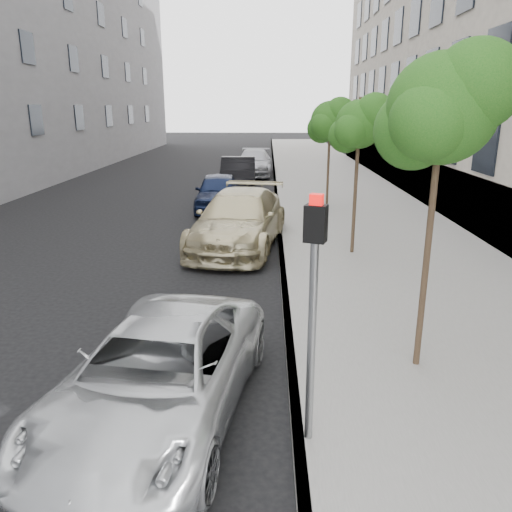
{
  "coord_description": "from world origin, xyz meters",
  "views": [
    {
      "loc": [
        0.77,
        -5.83,
        4.14
      ],
      "look_at": [
        0.56,
        2.99,
        1.5
      ],
      "focal_mm": 35.0,
      "sensor_mm": 36.0,
      "label": 1
    }
  ],
  "objects_px": {
    "tree_mid": "(360,124)",
    "sedan_blue": "(218,192)",
    "tree_near": "(444,109)",
    "sedan_rear": "(254,163)",
    "tree_far": "(331,121)",
    "sedan_black": "(238,174)",
    "signal_pole": "(313,294)",
    "suv": "(239,220)",
    "minivan": "(158,374)"
  },
  "relations": [
    {
      "from": "sedan_rear",
      "to": "suv",
      "type": "bearing_deg",
      "value": -88.52
    },
    {
      "from": "tree_far",
      "to": "minivan",
      "type": "relative_size",
      "value": 0.9
    },
    {
      "from": "signal_pole",
      "to": "suv",
      "type": "xyz_separation_m",
      "value": [
        -1.4,
        9.48,
        -1.24
      ]
    },
    {
      "from": "tree_near",
      "to": "tree_mid",
      "type": "distance_m",
      "value": 6.51
    },
    {
      "from": "tree_mid",
      "to": "sedan_blue",
      "type": "relative_size",
      "value": 0.99
    },
    {
      "from": "tree_far",
      "to": "sedan_blue",
      "type": "bearing_deg",
      "value": 176.86
    },
    {
      "from": "signal_pole",
      "to": "sedan_rear",
      "type": "xyz_separation_m",
      "value": [
        -1.4,
        26.26,
        -1.3
      ]
    },
    {
      "from": "suv",
      "to": "sedan_rear",
      "type": "height_order",
      "value": "suv"
    },
    {
      "from": "signal_pole",
      "to": "suv",
      "type": "bearing_deg",
      "value": 118.58
    },
    {
      "from": "tree_far",
      "to": "suv",
      "type": "distance_m",
      "value": 6.96
    },
    {
      "from": "suv",
      "to": "sedan_blue",
      "type": "height_order",
      "value": "suv"
    },
    {
      "from": "sedan_blue",
      "to": "sedan_rear",
      "type": "height_order",
      "value": "sedan_rear"
    },
    {
      "from": "signal_pole",
      "to": "sedan_black",
      "type": "bearing_deg",
      "value": 115.93
    },
    {
      "from": "tree_mid",
      "to": "signal_pole",
      "type": "relative_size",
      "value": 1.41
    },
    {
      "from": "sedan_blue",
      "to": "sedan_black",
      "type": "xyz_separation_m",
      "value": [
        0.54,
        5.3,
        0.07
      ]
    },
    {
      "from": "tree_far",
      "to": "sedan_rear",
      "type": "relative_size",
      "value": 0.82
    },
    {
      "from": "tree_mid",
      "to": "signal_pole",
      "type": "height_order",
      "value": "tree_mid"
    },
    {
      "from": "tree_near",
      "to": "suv",
      "type": "relative_size",
      "value": 0.84
    },
    {
      "from": "suv",
      "to": "tree_near",
      "type": "bearing_deg",
      "value": -57.55
    },
    {
      "from": "tree_near",
      "to": "tree_mid",
      "type": "bearing_deg",
      "value": 90.0
    },
    {
      "from": "tree_far",
      "to": "sedan_rear",
      "type": "distance_m",
      "value": 12.14
    },
    {
      "from": "sedan_rear",
      "to": "sedan_black",
      "type": "bearing_deg",
      "value": -95.07
    },
    {
      "from": "tree_far",
      "to": "sedan_blue",
      "type": "height_order",
      "value": "tree_far"
    },
    {
      "from": "sedan_rear",
      "to": "tree_mid",
      "type": "bearing_deg",
      "value": -77.95
    },
    {
      "from": "tree_near",
      "to": "tree_far",
      "type": "xyz_separation_m",
      "value": [
        0.0,
        13.0,
        -0.5
      ]
    },
    {
      "from": "tree_mid",
      "to": "tree_far",
      "type": "xyz_separation_m",
      "value": [
        0.0,
        6.5,
        -0.08
      ]
    },
    {
      "from": "minivan",
      "to": "sedan_blue",
      "type": "height_order",
      "value": "sedan_blue"
    },
    {
      "from": "minivan",
      "to": "signal_pole",
      "type": "bearing_deg",
      "value": -6.9
    },
    {
      "from": "tree_near",
      "to": "sedan_black",
      "type": "bearing_deg",
      "value": 102.14
    },
    {
      "from": "tree_near",
      "to": "sedan_black",
      "type": "relative_size",
      "value": 0.98
    },
    {
      "from": "sedan_rear",
      "to": "tree_near",
      "type": "bearing_deg",
      "value": -80.74
    },
    {
      "from": "minivan",
      "to": "suv",
      "type": "xyz_separation_m",
      "value": [
        0.6,
        8.92,
        0.16
      ]
    },
    {
      "from": "tree_mid",
      "to": "sedan_blue",
      "type": "distance_m",
      "value": 8.64
    },
    {
      "from": "sedan_rear",
      "to": "tree_far",
      "type": "bearing_deg",
      "value": -72.16
    },
    {
      "from": "sedan_blue",
      "to": "sedan_rear",
      "type": "xyz_separation_m",
      "value": [
        1.2,
        11.08,
        0.03
      ]
    },
    {
      "from": "tree_far",
      "to": "sedan_black",
      "type": "relative_size",
      "value": 0.88
    },
    {
      "from": "tree_near",
      "to": "sedan_blue",
      "type": "bearing_deg",
      "value": 108.86
    },
    {
      "from": "sedan_black",
      "to": "tree_near",
      "type": "bearing_deg",
      "value": -79.98
    },
    {
      "from": "suv",
      "to": "sedan_rear",
      "type": "distance_m",
      "value": 16.78
    },
    {
      "from": "tree_near",
      "to": "minivan",
      "type": "distance_m",
      "value": 5.39
    },
    {
      "from": "suv",
      "to": "tree_mid",
      "type": "bearing_deg",
      "value": -8.81
    },
    {
      "from": "minivan",
      "to": "sedan_blue",
      "type": "relative_size",
      "value": 1.11
    },
    {
      "from": "tree_far",
      "to": "sedan_black",
      "type": "height_order",
      "value": "tree_far"
    },
    {
      "from": "tree_far",
      "to": "sedan_rear",
      "type": "height_order",
      "value": "tree_far"
    },
    {
      "from": "signal_pole",
      "to": "sedan_rear",
      "type": "bearing_deg",
      "value": 113.23
    },
    {
      "from": "tree_near",
      "to": "sedan_black",
      "type": "height_order",
      "value": "tree_near"
    },
    {
      "from": "minivan",
      "to": "sedan_blue",
      "type": "bearing_deg",
      "value": 101.21
    },
    {
      "from": "sedan_black",
      "to": "sedan_rear",
      "type": "relative_size",
      "value": 0.93
    },
    {
      "from": "signal_pole",
      "to": "sedan_black",
      "type": "xyz_separation_m",
      "value": [
        -2.06,
        20.48,
        -1.25
      ]
    },
    {
      "from": "tree_near",
      "to": "tree_far",
      "type": "relative_size",
      "value": 1.12
    }
  ]
}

